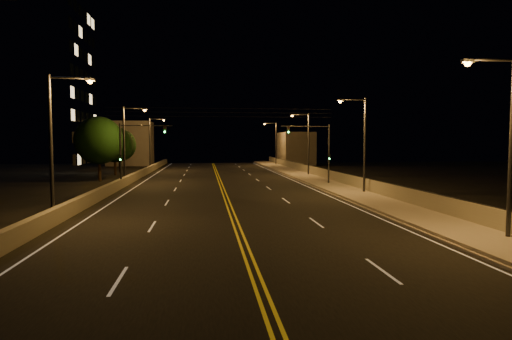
{
  "coord_description": "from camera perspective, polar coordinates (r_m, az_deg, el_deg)",
  "views": [
    {
      "loc": [
        -1.66,
        -12.61,
        4.53
      ],
      "look_at": [
        2.0,
        18.0,
        2.5
      ],
      "focal_mm": 30.0,
      "sensor_mm": 36.0,
      "label": 1
    }
  ],
  "objects": [
    {
      "name": "ground",
      "position": [
        13.5,
        0.67,
        -15.84
      ],
      "size": [
        160.0,
        160.0,
        0.0
      ],
      "primitive_type": "plane",
      "color": "black",
      "rests_on": "ground"
    },
    {
      "name": "sidewalk",
      "position": [
        35.18,
        14.01,
        -3.5
      ],
      "size": [
        3.6,
        120.0,
        0.3
      ],
      "primitive_type": "cube",
      "color": "gray",
      "rests_on": "ground"
    },
    {
      "name": "streetlight_4",
      "position": [
        26.37,
        -25.08,
        4.02
      ],
      "size": [
        2.55,
        0.28,
        8.23
      ],
      "color": "#2D2D33",
      "rests_on": "ground"
    },
    {
      "name": "curb",
      "position": [
        34.58,
        11.1,
        -3.71
      ],
      "size": [
        0.14,
        120.0,
        0.15
      ],
      "primitive_type": "cube",
      "color": "gray",
      "rests_on": "ground"
    },
    {
      "name": "streetlight_3",
      "position": [
        81.51,
        2.48,
        3.96
      ],
      "size": [
        2.55,
        0.28,
        8.23
      ],
      "color": "#2D2D33",
      "rests_on": "ground"
    },
    {
      "name": "overhead_wires",
      "position": [
        42.24,
        -4.59,
        7.65
      ],
      "size": [
        22.0,
        0.03,
        0.83
      ],
      "color": "black"
    },
    {
      "name": "streetlight_5",
      "position": [
        47.56,
        -16.83,
        3.94
      ],
      "size": [
        2.55,
        0.28,
        8.23
      ],
      "color": "#2D2D33",
      "rests_on": "ground"
    },
    {
      "name": "parapet_rail",
      "position": [
        35.68,
        16.52,
        -1.53
      ],
      "size": [
        0.06,
        120.0,
        0.06
      ],
      "primitive_type": "cylinder",
      "rotation": [
        1.57,
        0.0,
        0.0
      ],
      "color": "black",
      "rests_on": "parapet_wall"
    },
    {
      "name": "distant_building_left",
      "position": [
        86.6,
        -16.38,
        3.41
      ],
      "size": [
        8.0,
        8.0,
        8.45
      ],
      "primitive_type": "cube",
      "color": "gray",
      "rests_on": "ground"
    },
    {
      "name": "tree_1",
      "position": [
        61.32,
        -18.31,
        3.24
      ],
      "size": [
        4.89,
        4.89,
        6.62
      ],
      "color": "black",
      "rests_on": "ground"
    },
    {
      "name": "traffic_signal_right",
      "position": [
        44.3,
        8.48,
        3.01
      ],
      "size": [
        5.11,
        0.31,
        6.32
      ],
      "color": "#2D2D33",
      "rests_on": "ground"
    },
    {
      "name": "streetlight_6",
      "position": [
        68.69,
        -13.74,
        3.89
      ],
      "size": [
        2.55,
        0.28,
        8.23
      ],
      "color": "#2D2D33",
      "rests_on": "ground"
    },
    {
      "name": "road",
      "position": [
        32.96,
        -3.88,
        -4.12
      ],
      "size": [
        18.0,
        120.0,
        0.02
      ],
      "primitive_type": "cube",
      "color": "black",
      "rests_on": "ground"
    },
    {
      "name": "parapet_wall",
      "position": [
        35.73,
        16.5,
        -2.38
      ],
      "size": [
        0.3,
        120.0,
        1.0
      ],
      "primitive_type": "cube",
      "color": "gray",
      "rests_on": "sidewalk"
    },
    {
      "name": "tree_2",
      "position": [
        66.0,
        -17.73,
        3.19
      ],
      "size": [
        4.77,
        4.77,
        6.46
      ],
      "color": "black",
      "rests_on": "ground"
    },
    {
      "name": "lane_markings",
      "position": [
        32.89,
        -3.87,
        -4.12
      ],
      "size": [
        17.32,
        116.0,
        0.0
      ],
      "color": "silver",
      "rests_on": "road"
    },
    {
      "name": "streetlight_2",
      "position": [
        56.27,
        6.72,
        4.03
      ],
      "size": [
        2.55,
        0.28,
        8.23
      ],
      "color": "#2D2D33",
      "rests_on": "ground"
    },
    {
      "name": "streetlight_0",
      "position": [
        21.83,
        30.32,
        3.98
      ],
      "size": [
        2.55,
        0.28,
        8.23
      ],
      "color": "#2D2D33",
      "rests_on": "ground"
    },
    {
      "name": "traffic_signal_left",
      "position": [
        43.33,
        -16.35,
        2.88
      ],
      "size": [
        5.11,
        0.31,
        6.32
      ],
      "color": "#2D2D33",
      "rests_on": "ground"
    },
    {
      "name": "streetlight_1",
      "position": [
        37.29,
        13.87,
        4.09
      ],
      "size": [
        2.55,
        0.28,
        8.23
      ],
      "color": "#2D2D33",
      "rests_on": "ground"
    },
    {
      "name": "jersey_barrier",
      "position": [
        33.88,
        -20.87,
        -3.39
      ],
      "size": [
        0.45,
        120.0,
        0.91
      ],
      "primitive_type": "cube",
      "color": "gray",
      "rests_on": "ground"
    },
    {
      "name": "tree_0",
      "position": [
        52.64,
        -20.22,
        3.73
      ],
      "size": [
        5.51,
        5.51,
        7.46
      ],
      "color": "black",
      "rests_on": "ground"
    },
    {
      "name": "building_tower",
      "position": [
        75.09,
        -30.95,
        9.7
      ],
      "size": [
        24.0,
        15.0,
        27.1
      ],
      "color": "gray",
      "rests_on": "ground"
    },
    {
      "name": "distant_building_right",
      "position": [
        86.48,
        5.31,
        2.88
      ],
      "size": [
        6.0,
        10.0,
        6.43
      ],
      "primitive_type": "cube",
      "color": "gray",
      "rests_on": "ground"
    }
  ]
}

